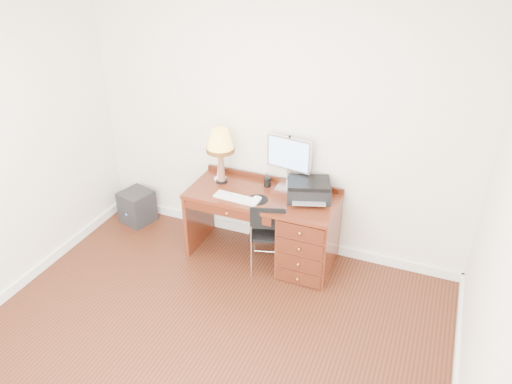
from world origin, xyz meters
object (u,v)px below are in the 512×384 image
at_px(printer, 309,190).
at_px(chair, 267,229).
at_px(equipment_box, 137,207).
at_px(monitor, 289,156).
at_px(phone, 220,175).
at_px(leg_lamp, 220,144).
at_px(desk, 292,229).

distance_m(printer, chair, 0.57).
bearing_deg(equipment_box, monitor, 20.04).
bearing_deg(phone, printer, 14.37).
xyz_separation_m(monitor, phone, (-0.70, -0.13, -0.29)).
height_order(monitor, leg_lamp, leg_lamp).
bearing_deg(chair, phone, 138.09).
distance_m(monitor, chair, 0.75).
distance_m(leg_lamp, equipment_box, 1.50).
xyz_separation_m(desk, phone, (-0.84, 0.11, 0.39)).
bearing_deg(leg_lamp, monitor, 13.34).
xyz_separation_m(monitor, leg_lamp, (-0.67, -0.16, 0.09)).
relative_size(printer, phone, 2.65).
height_order(desk, chair, chair).
xyz_separation_m(leg_lamp, chair, (0.61, -0.27, -0.70)).
distance_m(desk, phone, 0.93).
bearing_deg(leg_lamp, phone, 132.78).
height_order(monitor, equipment_box, monitor).
distance_m(monitor, equipment_box, 2.01).
distance_m(monitor, printer, 0.39).
distance_m(leg_lamp, chair, 0.97).
bearing_deg(equipment_box, desk, 12.68).
xyz_separation_m(phone, chair, (0.64, -0.30, -0.33)).
relative_size(phone, chair, 0.24).
relative_size(monitor, leg_lamp, 0.93).
height_order(chair, equipment_box, chair).
distance_m(desk, monitor, 0.73).
bearing_deg(phone, monitor, 25.20).
distance_m(phone, equipment_box, 1.25).
relative_size(printer, equipment_box, 1.31).
xyz_separation_m(desk, leg_lamp, (-0.81, 0.08, 0.77)).
relative_size(phone, equipment_box, 0.49).
xyz_separation_m(desk, printer, (0.12, 0.10, 0.43)).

